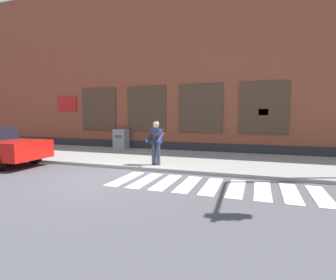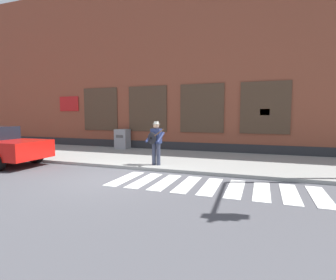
% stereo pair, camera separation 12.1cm
% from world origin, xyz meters
% --- Properties ---
extents(ground_plane, '(160.00, 160.00, 0.00)m').
position_xyz_m(ground_plane, '(0.00, 0.00, 0.00)').
color(ground_plane, '#4C4C51').
extents(sidewalk, '(28.00, 4.98, 0.12)m').
position_xyz_m(sidewalk, '(0.00, 3.91, 0.06)').
color(sidewalk, gray).
rests_on(sidewalk, ground).
extents(building_backdrop, '(28.00, 4.06, 9.40)m').
position_xyz_m(building_backdrop, '(-0.00, 8.39, 4.69)').
color(building_backdrop, brown).
rests_on(building_backdrop, ground).
extents(crosswalk, '(5.78, 1.90, 0.01)m').
position_xyz_m(crosswalk, '(3.19, 0.12, 0.01)').
color(crosswalk, silver).
rests_on(crosswalk, ground).
extents(busker, '(0.72, 0.58, 1.63)m').
position_xyz_m(busker, '(0.77, 1.99, 1.04)').
color(busker, '#33384C').
rests_on(busker, sidewalk).
extents(utility_box, '(0.72, 0.66, 1.08)m').
position_xyz_m(utility_box, '(-2.89, 5.95, 0.66)').
color(utility_box, gray).
rests_on(utility_box, sidewalk).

